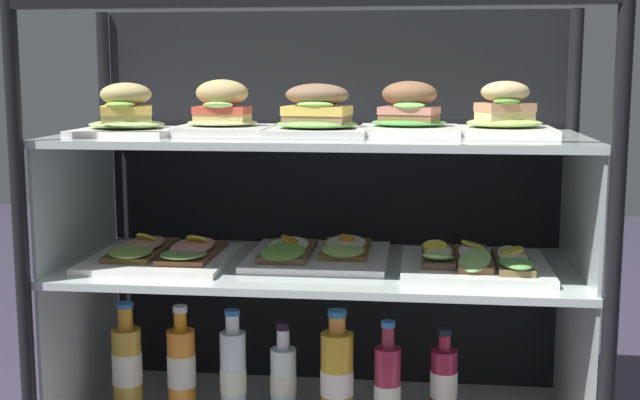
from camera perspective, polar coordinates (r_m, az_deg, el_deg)
case_frame at (r=1.93m, az=0.53°, el=0.09°), size 1.13×0.49×0.92m
riser_lower_tier at (r=1.85m, az=0.00°, el=-9.73°), size 1.07×0.44×0.33m
shelf_lower_glass at (r=1.81m, az=0.00°, el=-4.56°), size 1.09×0.45×0.02m
riser_upper_tier at (r=1.78m, az=0.00°, el=-0.25°), size 1.07×0.44×0.26m
shelf_upper_glass at (r=1.77m, az=0.00°, el=4.17°), size 1.09×0.45×0.02m
plated_roll_sandwich_near_left_corner at (r=1.80m, az=-12.87°, el=5.47°), size 0.20×0.20×0.11m
plated_roll_sandwich_center at (r=1.79m, az=-6.61°, el=5.68°), size 0.20×0.20×0.11m
plated_roll_sandwich_right_of_center at (r=1.77m, az=-0.18°, el=5.69°), size 0.21×0.21×0.11m
plated_roll_sandwich_near_right_corner at (r=1.80m, az=6.01°, el=5.68°), size 0.21×0.21×0.11m
plated_roll_sandwich_mid_right at (r=1.82m, az=12.30°, el=5.53°), size 0.20×0.20×0.11m
open_sandwich_tray_far_right at (r=1.85m, az=-10.44°, el=-3.56°), size 0.30×0.30×0.06m
open_sandwich_tray_right_of_center at (r=1.83m, az=-0.22°, el=-3.55°), size 0.30×0.30×0.06m
open_sandwich_tray_center at (r=1.77m, az=10.38°, el=-4.09°), size 0.30×0.30×0.06m
juice_bottle_back_right at (r=1.96m, az=-12.83°, el=-10.85°), size 0.07×0.07×0.25m
juice_bottle_front_right_end at (r=1.93m, az=-9.29°, el=-11.09°), size 0.06×0.06×0.24m
juice_bottle_front_fourth at (r=1.91m, az=-5.86°, el=-11.40°), size 0.06×0.06×0.24m
juice_bottle_back_center at (r=1.91m, az=-2.48°, el=-11.84°), size 0.06×0.06×0.21m
juice_bottle_front_second at (r=1.87m, az=1.15°, el=-11.66°), size 0.07×0.07×0.24m
juice_bottle_near_post at (r=1.86m, az=4.55°, el=-12.29°), size 0.06×0.06×0.23m
juice_bottle_front_middle at (r=1.89m, az=8.32°, el=-12.04°), size 0.06×0.06×0.20m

